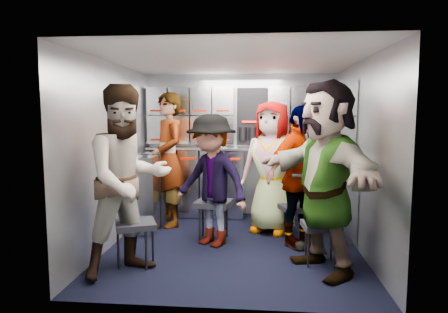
# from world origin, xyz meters

# --- Properties ---
(floor) EXTENTS (3.00, 3.00, 0.00)m
(floor) POSITION_xyz_m (0.00, 0.00, 0.00)
(floor) COLOR black
(floor) RESTS_ON ground
(wall_back) EXTENTS (2.80, 0.04, 2.10)m
(wall_back) POSITION_xyz_m (0.00, 1.50, 1.05)
(wall_back) COLOR #9AA0A8
(wall_back) RESTS_ON ground
(wall_left) EXTENTS (0.04, 3.00, 2.10)m
(wall_left) POSITION_xyz_m (-1.40, 0.00, 1.05)
(wall_left) COLOR #9AA0A8
(wall_left) RESTS_ON ground
(wall_right) EXTENTS (0.04, 3.00, 2.10)m
(wall_right) POSITION_xyz_m (1.40, 0.00, 1.05)
(wall_right) COLOR #9AA0A8
(wall_right) RESTS_ON ground
(ceiling) EXTENTS (2.80, 3.00, 0.02)m
(ceiling) POSITION_xyz_m (0.00, 0.00, 2.10)
(ceiling) COLOR silver
(ceiling) RESTS_ON wall_back
(cart_bank_back) EXTENTS (2.68, 0.38, 0.99)m
(cart_bank_back) POSITION_xyz_m (0.00, 1.29, 0.49)
(cart_bank_back) COLOR #959AA4
(cart_bank_back) RESTS_ON ground
(cart_bank_left) EXTENTS (0.38, 0.76, 0.99)m
(cart_bank_left) POSITION_xyz_m (-1.19, 0.56, 0.49)
(cart_bank_left) COLOR #959AA4
(cart_bank_left) RESTS_ON ground
(counter) EXTENTS (2.68, 0.42, 0.03)m
(counter) POSITION_xyz_m (0.00, 1.29, 1.01)
(counter) COLOR #B3B6BB
(counter) RESTS_ON cart_bank_back
(locker_bank_back) EXTENTS (2.68, 0.28, 0.82)m
(locker_bank_back) POSITION_xyz_m (0.00, 1.35, 1.49)
(locker_bank_back) COLOR #959AA4
(locker_bank_back) RESTS_ON wall_back
(locker_bank_right) EXTENTS (0.28, 1.00, 0.82)m
(locker_bank_right) POSITION_xyz_m (1.25, 0.70, 1.49)
(locker_bank_right) COLOR #959AA4
(locker_bank_right) RESTS_ON wall_right
(right_cabinet) EXTENTS (0.28, 1.20, 1.00)m
(right_cabinet) POSITION_xyz_m (1.25, 0.60, 0.50)
(right_cabinet) COLOR #959AA4
(right_cabinet) RESTS_ON ground
(coffee_niche) EXTENTS (0.46, 0.16, 0.84)m
(coffee_niche) POSITION_xyz_m (0.18, 1.41, 1.47)
(coffee_niche) COLOR black
(coffee_niche) RESTS_ON wall_back
(red_latch_strip) EXTENTS (2.60, 0.02, 0.03)m
(red_latch_strip) POSITION_xyz_m (0.00, 1.09, 0.88)
(red_latch_strip) COLOR #9F1300
(red_latch_strip) RESTS_ON cart_bank_back
(jump_seat_near_left) EXTENTS (0.49, 0.48, 0.45)m
(jump_seat_near_left) POSITION_xyz_m (-0.94, -0.68, 0.40)
(jump_seat_near_left) COLOR black
(jump_seat_near_left) RESTS_ON ground
(jump_seat_mid_left) EXTENTS (0.47, 0.45, 0.48)m
(jump_seat_mid_left) POSITION_xyz_m (-0.26, 0.19, 0.42)
(jump_seat_mid_left) COLOR black
(jump_seat_mid_left) RESTS_ON ground
(jump_seat_center) EXTENTS (0.43, 0.41, 0.43)m
(jump_seat_center) POSITION_xyz_m (0.44, 0.79, 0.38)
(jump_seat_center) COLOR black
(jump_seat_center) RESTS_ON ground
(jump_seat_mid_right) EXTENTS (0.45, 0.44, 0.43)m
(jump_seat_mid_right) POSITION_xyz_m (0.74, 0.26, 0.38)
(jump_seat_mid_right) COLOR black
(jump_seat_mid_right) RESTS_ON ground
(jump_seat_near_right) EXTENTS (0.39, 0.37, 0.42)m
(jump_seat_near_right) POSITION_xyz_m (0.91, -0.47, 0.37)
(jump_seat_near_right) COLOR black
(jump_seat_near_right) RESTS_ON ground
(attendant_standing) EXTENTS (0.72, 0.79, 1.80)m
(attendant_standing) POSITION_xyz_m (-0.94, 0.79, 0.90)
(attendant_standing) COLOR black
(attendant_standing) RESTS_ON ground
(attendant_arc_a) EXTENTS (1.10, 1.09, 1.79)m
(attendant_arc_a) POSITION_xyz_m (-0.94, -0.86, 0.90)
(attendant_arc_a) COLOR black
(attendant_arc_a) RESTS_ON ground
(attendant_arc_b) EXTENTS (1.13, 1.00, 1.52)m
(attendant_arc_b) POSITION_xyz_m (-0.26, 0.01, 0.76)
(attendant_arc_b) COLOR black
(attendant_arc_b) RESTS_ON ground
(attendant_arc_c) EXTENTS (0.96, 0.81, 1.68)m
(attendant_arc_c) POSITION_xyz_m (0.44, 0.61, 0.84)
(attendant_arc_c) COLOR black
(attendant_arc_c) RESTS_ON ground
(attendant_arc_d) EXTENTS (0.97, 0.92, 1.62)m
(attendant_arc_d) POSITION_xyz_m (0.74, 0.08, 0.81)
(attendant_arc_d) COLOR black
(attendant_arc_d) RESTS_ON ground
(attendant_arc_e) EXTENTS (1.27, 1.77, 1.84)m
(attendant_arc_e) POSITION_xyz_m (0.91, -0.65, 0.92)
(attendant_arc_e) COLOR black
(attendant_arc_e) RESTS_ON ground
(bottle_left) EXTENTS (0.07, 0.07, 0.27)m
(bottle_left) POSITION_xyz_m (-0.22, 1.24, 1.17)
(bottle_left) COLOR white
(bottle_left) RESTS_ON counter
(bottle_mid) EXTENTS (0.06, 0.06, 0.25)m
(bottle_mid) POSITION_xyz_m (-0.24, 1.24, 1.16)
(bottle_mid) COLOR white
(bottle_mid) RESTS_ON counter
(bottle_right) EXTENTS (0.07, 0.07, 0.26)m
(bottle_right) POSITION_xyz_m (1.13, 1.24, 1.16)
(bottle_right) COLOR white
(bottle_right) RESTS_ON counter
(cup_left) EXTENTS (0.08, 0.08, 0.10)m
(cup_left) POSITION_xyz_m (-1.12, 1.23, 1.08)
(cup_left) COLOR beige
(cup_left) RESTS_ON counter
(cup_right) EXTENTS (0.09, 0.09, 0.09)m
(cup_right) POSITION_xyz_m (1.17, 1.23, 1.08)
(cup_right) COLOR beige
(cup_right) RESTS_ON counter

